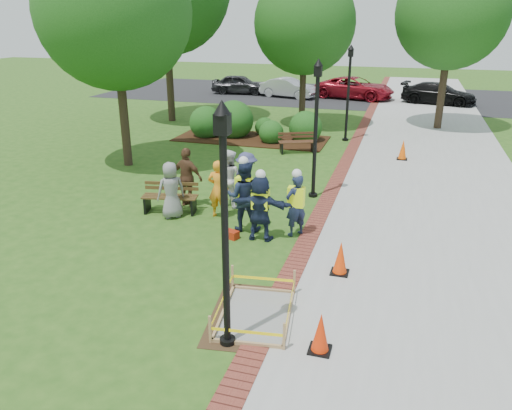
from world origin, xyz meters
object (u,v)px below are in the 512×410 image
(bench_near, at_px, (170,203))
(hivis_worker_a, at_px, (260,205))
(hivis_worker_c, at_px, (244,194))
(lamp_near, at_px, (225,213))
(wet_concrete_pad, at_px, (256,306))
(hivis_worker_b, at_px, (296,203))
(cone_front, at_px, (321,333))

(bench_near, bearing_deg, hivis_worker_a, -19.00)
(hivis_worker_c, bearing_deg, lamp_near, -75.16)
(wet_concrete_pad, height_order, hivis_worker_a, hivis_worker_a)
(wet_concrete_pad, xyz_separation_m, hivis_worker_b, (-0.11, 3.95, 0.67))
(wet_concrete_pad, height_order, hivis_worker_c, hivis_worker_c)
(bench_near, distance_m, lamp_near, 6.95)
(wet_concrete_pad, xyz_separation_m, hivis_worker_a, (-0.92, 3.43, 0.70))
(wet_concrete_pad, distance_m, hivis_worker_b, 4.01)
(wet_concrete_pad, height_order, lamp_near, lamp_near)
(cone_front, height_order, hivis_worker_c, hivis_worker_c)
(cone_front, height_order, hivis_worker_b, hivis_worker_b)
(wet_concrete_pad, bearing_deg, lamp_near, -103.69)
(cone_front, xyz_separation_m, hivis_worker_c, (-2.88, 4.62, 0.64))
(lamp_near, relative_size, hivis_worker_c, 2.09)
(wet_concrete_pad, distance_m, hivis_worker_a, 3.62)
(wet_concrete_pad, relative_size, hivis_worker_c, 1.23)
(hivis_worker_b, bearing_deg, cone_front, -72.36)
(wet_concrete_pad, distance_m, cone_front, 1.54)
(cone_front, height_order, hivis_worker_a, hivis_worker_a)
(hivis_worker_a, distance_m, hivis_worker_c, 0.78)
(hivis_worker_c, bearing_deg, bench_near, 167.02)
(lamp_near, xyz_separation_m, hivis_worker_a, (-0.69, 4.37, -1.55))
(bench_near, relative_size, lamp_near, 0.39)
(wet_concrete_pad, distance_m, bench_near, 5.99)
(hivis_worker_b, relative_size, hivis_worker_c, 0.89)
(bench_near, xyz_separation_m, hivis_worker_c, (2.45, -0.57, 0.73))
(cone_front, distance_m, hivis_worker_c, 5.49)
(cone_front, relative_size, hivis_worker_c, 0.37)
(bench_near, height_order, lamp_near, lamp_near)
(lamp_near, relative_size, hivis_worker_b, 2.35)
(bench_near, height_order, hivis_worker_a, hivis_worker_a)
(bench_near, xyz_separation_m, hivis_worker_a, (3.06, -1.05, 0.66))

